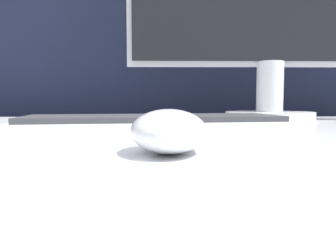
{
  "coord_description": "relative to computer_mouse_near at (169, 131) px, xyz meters",
  "views": [
    {
      "loc": [
        0.05,
        -0.41,
        0.81
      ],
      "look_at": [
        0.06,
        -0.09,
        0.78
      ],
      "focal_mm": 35.0,
      "sensor_mm": 36.0,
      "label": 1
    }
  ],
  "objects": [
    {
      "name": "partition_panel",
      "position": [
        -0.06,
        0.76,
        -0.09
      ],
      "size": [
        5.0,
        0.03,
        1.38
      ],
      "color": "black",
      "rests_on": "ground_plane"
    },
    {
      "name": "keyboard",
      "position": [
        -0.02,
        0.21,
        -0.01
      ],
      "size": [
        0.42,
        0.19,
        0.02
      ],
      "rotation": [
        0.0,
        0.0,
        0.13
      ],
      "color": "silver",
      "rests_on": "desk"
    },
    {
      "name": "computer_mouse_near",
      "position": [
        0.0,
        0.0,
        0.0
      ],
      "size": [
        0.07,
        0.1,
        0.04
      ],
      "rotation": [
        0.0,
        0.0,
        0.0
      ],
      "color": "white",
      "rests_on": "desk"
    }
  ]
}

